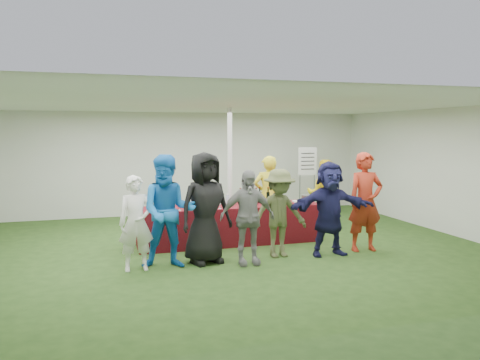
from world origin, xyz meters
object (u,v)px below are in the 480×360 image
object	(u,v)px
serving_table	(230,224)
customer_0	(136,223)
customer_2	(205,208)
customer_5	(330,208)
customer_6	(365,202)
staff_back	(324,194)
staff_pourer	(268,196)
wine_list_sign	(307,166)
customer_1	(168,212)
dump_bucket	(307,199)
customer_3	(247,217)
customer_4	(279,213)

from	to	relation	value
serving_table	customer_0	distance (m)	2.35
customer_2	customer_5	size ratio (longest dim) A/B	1.11
customer_2	customer_6	world-z (taller)	customer_2
staff_back	customer_6	xyz separation A→B (m)	(-0.18, -2.03, 0.13)
staff_pourer	wine_list_sign	bearing A→B (deg)	-127.63
staff_pourer	customer_1	world-z (taller)	customer_1
staff_back	customer_0	distance (m)	4.80
serving_table	customer_1	xyz separation A→B (m)	(-1.39, -1.31, 0.54)
staff_pourer	customer_1	xyz separation A→B (m)	(-2.36, -1.80, 0.07)
dump_bucket	staff_back	xyz separation A→B (m)	(0.87, 0.99, -0.06)
customer_0	customer_3	world-z (taller)	customer_3
customer_3	customer_4	distance (m)	0.73
customer_4	staff_pourer	bearing A→B (deg)	73.93
customer_1	customer_5	world-z (taller)	customer_1
customer_3	serving_table	bearing A→B (deg)	86.81
wine_list_sign	customer_2	bearing A→B (deg)	-135.50
dump_bucket	customer_3	world-z (taller)	customer_3
serving_table	staff_pourer	size ratio (longest dim) A/B	2.13
staff_back	customer_3	xyz separation A→B (m)	(-2.53, -2.27, 0.00)
customer_3	customer_4	bearing A→B (deg)	24.37
customer_3	dump_bucket	bearing A→B (deg)	39.01
serving_table	dump_bucket	world-z (taller)	dump_bucket
customer_2	customer_3	bearing A→B (deg)	-40.60
customer_4	customer_6	world-z (taller)	customer_6
customer_0	customer_3	xyz separation A→B (m)	(1.78, -0.17, 0.03)
customer_3	customer_5	xyz separation A→B (m)	(1.57, 0.14, 0.05)
staff_back	customer_0	bearing A→B (deg)	55.99
customer_0	customer_4	size ratio (longest dim) A/B	0.98
staff_back	customer_1	bearing A→B (deg)	58.74
customer_0	customer_3	size ratio (longest dim) A/B	0.96
customer_4	customer_5	world-z (taller)	customer_5
staff_back	customer_5	world-z (taller)	customer_5
customer_3	customer_5	bearing A→B (deg)	6.45
customer_0	customer_3	distance (m)	1.79
customer_1	customer_3	bearing A→B (deg)	1.27
wine_list_sign	customer_1	bearing A→B (deg)	-139.47
customer_0	customer_6	bearing A→B (deg)	-2.40
staff_pourer	staff_back	xyz separation A→B (m)	(1.44, 0.28, -0.06)
customer_3	customer_5	world-z (taller)	customer_5
customer_5	customer_4	bearing A→B (deg)	173.30
staff_pourer	customer_6	xyz separation A→B (m)	(1.26, -1.76, 0.06)
customer_1	customer_5	xyz separation A→B (m)	(2.84, -0.05, -0.08)
dump_bucket	customer_2	size ratio (longest dim) A/B	0.12
staff_back	staff_pourer	bearing A→B (deg)	40.92
customer_3	customer_4	world-z (taller)	customer_3
customer_2	customer_6	xyz separation A→B (m)	(2.99, -0.06, -0.02)
serving_table	wine_list_sign	bearing A→B (deg)	39.03
staff_back	customer_4	xyz separation A→B (m)	(-1.86, -1.98, -0.01)
staff_pourer	customer_3	distance (m)	2.27
staff_pourer	staff_back	distance (m)	1.47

